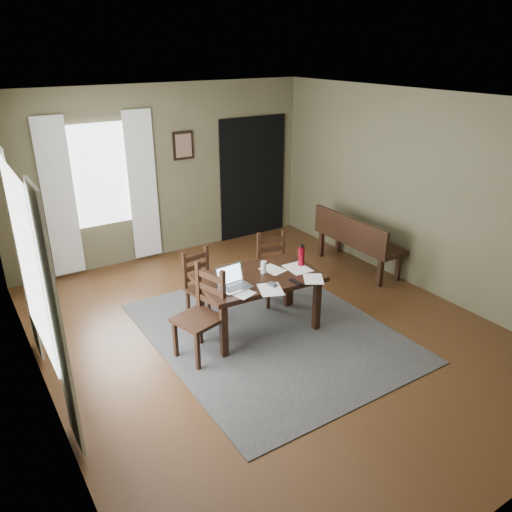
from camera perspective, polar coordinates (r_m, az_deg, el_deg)
ground at (r=6.13m, az=1.53°, el=-8.74°), size 5.00×6.00×0.01m
room_shell at (r=5.40m, az=1.74°, el=7.78°), size 5.02×6.02×2.71m
rug at (r=6.13m, az=1.53°, el=-8.65°), size 2.60×3.20×0.01m
dining_table at (r=5.89m, az=0.31°, el=-3.03°), size 1.48×0.96×0.71m
chair_end at (r=5.51m, az=-6.24°, el=-6.68°), size 0.55×0.55×1.03m
chair_back_left at (r=6.26m, az=-6.10°, el=-3.47°), size 0.45×0.45×0.90m
chair_back_right at (r=6.66m, az=2.11°, el=-1.48°), size 0.49×0.49×0.93m
bench at (r=7.72m, az=11.31°, el=2.09°), size 0.49×1.53×0.86m
laptop at (r=5.58m, az=-2.67°, el=-2.93°), size 0.37×0.30×0.24m
computer_mouse at (r=5.60m, az=1.85°, el=-3.27°), size 0.08×0.12×0.04m
tv_remote at (r=5.69m, az=4.53°, el=-2.99°), size 0.06×0.18×0.02m
drinking_glass at (r=5.89m, az=0.88°, el=-1.29°), size 0.08×0.08×0.15m
water_bottle at (r=6.10m, az=5.19°, el=0.03°), size 0.09×0.09×0.27m
paper_a at (r=5.47m, az=-1.78°, el=-4.19°), size 0.29×0.34×0.00m
paper_b at (r=5.81m, az=6.57°, el=-2.62°), size 0.34×0.36×0.00m
paper_c at (r=6.01m, az=1.92°, el=-1.55°), size 0.28×0.33×0.00m
paper_d at (r=6.06m, az=4.76°, el=-1.40°), size 0.27×0.34×0.00m
paper_e at (r=5.53m, az=1.68°, el=-3.85°), size 0.35×0.39×0.00m
window_left at (r=4.86m, az=-24.64°, el=-0.63°), size 0.01×1.30×1.70m
window_back at (r=7.73m, az=-17.40°, el=8.77°), size 1.00×0.01×1.50m
curtain_left_near at (r=4.23m, az=-21.79°, el=-7.45°), size 0.03×0.48×2.30m
curtain_left_far at (r=5.71m, az=-25.32°, el=-0.05°), size 0.03×0.48×2.30m
curtain_back_left at (r=7.63m, az=-21.57°, el=6.07°), size 0.44×0.03×2.30m
curtain_back_right at (r=7.94m, az=-12.82°, el=7.75°), size 0.44×0.03×2.30m
framed_picture at (r=8.11m, az=-8.32°, el=12.39°), size 0.34×0.03×0.44m
doorway_back at (r=8.87m, az=-0.35°, el=8.92°), size 1.30×0.03×2.10m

